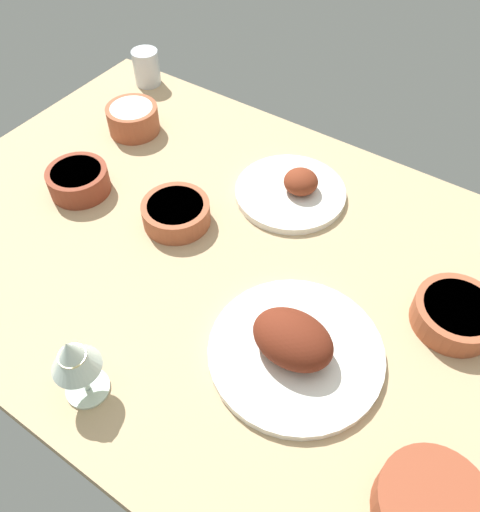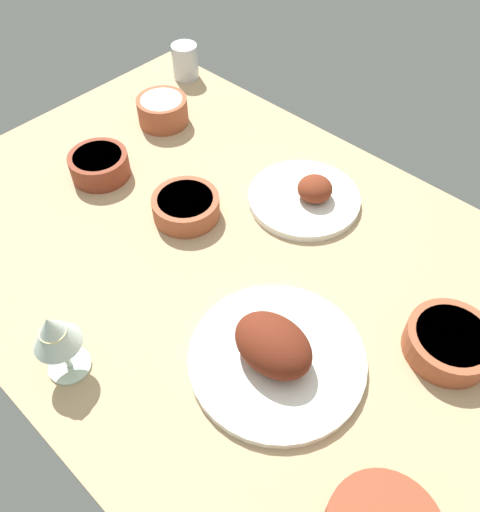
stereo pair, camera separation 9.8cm
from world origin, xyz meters
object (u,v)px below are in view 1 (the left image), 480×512
object	(u,v)px
plate_center_main	(292,190)
bowl_potatoes	(432,506)
plate_near_viewer	(294,347)
bowl_pasta	(78,180)
water_tumbler	(146,67)
wine_glass	(73,358)
bowl_cream	(133,118)
bowl_soup	(176,212)
bowl_onions	(456,314)

from	to	relation	value
plate_center_main	bowl_potatoes	distance (cm)	64.90
plate_near_viewer	bowl_pasta	xyz separation A→B (cm)	(-58.84, 9.24, 0.30)
plate_center_main	water_tumbler	bearing A→B (deg)	163.09
bowl_pasta	bowl_potatoes	size ratio (longest dim) A/B	0.85
wine_glass	bowl_cream	bearing A→B (deg)	125.39
bowl_potatoes	bowl_cream	xyz separation A→B (cm)	(-90.91, 43.01, 0.53)
bowl_pasta	bowl_soup	size ratio (longest dim) A/B	0.94
bowl_potatoes	wine_glass	bearing A→B (deg)	-166.01
plate_near_viewer	bowl_cream	distance (cm)	71.25
bowl_cream	wine_glass	world-z (taller)	wine_glass
water_tumbler	wine_glass	bearing A→B (deg)	-55.48
bowl_onions	wine_glass	bearing A→B (deg)	-134.23
plate_near_viewer	bowl_cream	xyz separation A→B (cm)	(-63.60, 32.11, 0.84)
bowl_onions	bowl_cream	distance (cm)	83.97
plate_near_viewer	bowl_pasta	world-z (taller)	plate_near_viewer
plate_center_main	bowl_onions	xyz separation A→B (cm)	(39.58, -12.42, 1.15)
plate_center_main	water_tumbler	distance (cm)	57.45
plate_center_main	bowl_cream	distance (cm)	43.74
plate_center_main	wine_glass	distance (cm)	58.00
plate_near_viewer	bowl_potatoes	size ratio (longest dim) A/B	1.93
plate_near_viewer	wine_glass	distance (cm)	34.47
water_tumbler	bowl_potatoes	bearing A→B (deg)	-30.91
bowl_cream	water_tumbler	size ratio (longest dim) A/B	1.35
bowl_potatoes	bowl_onions	bearing A→B (deg)	103.44
bowl_pasta	bowl_soup	xyz separation A→B (cm)	(23.28, 4.26, -0.35)
plate_center_main	bowl_potatoes	xyz separation A→B (cm)	(47.24, -44.47, 1.46)
water_tumbler	bowl_pasta	bearing A→B (deg)	-68.71
wine_glass	plate_near_viewer	bearing A→B (deg)	44.63
bowl_onions	water_tumbler	distance (cm)	98.87
plate_near_viewer	water_tumbler	size ratio (longest dim) A/B	3.21
bowl_soup	wine_glass	size ratio (longest dim) A/B	0.99
bowl_onions	water_tumbler	bearing A→B (deg)	162.87
wine_glass	water_tumbler	bearing A→B (deg)	124.52
bowl_pasta	bowl_potatoes	distance (cm)	88.47
wine_glass	water_tumbler	world-z (taller)	wine_glass
plate_near_viewer	bowl_onions	size ratio (longest dim) A/B	2.01
bowl_soup	bowl_potatoes	world-z (taller)	bowl_potatoes
plate_near_viewer	wine_glass	bearing A→B (deg)	-135.37
plate_center_main	bowl_soup	bearing A→B (deg)	-127.91
plate_center_main	water_tumbler	size ratio (longest dim) A/B	2.60
bowl_cream	wine_glass	bearing A→B (deg)	-54.61
bowl_potatoes	water_tumbler	world-z (taller)	water_tumbler
bowl_pasta	wine_glass	world-z (taller)	wine_glass
wine_glass	bowl_pasta	bearing A→B (deg)	136.65
bowl_soup	bowl_potatoes	bearing A→B (deg)	-21.21
bowl_pasta	bowl_cream	world-z (taller)	bowl_cream
bowl_soup	bowl_cream	size ratio (longest dim) A/B	1.13
plate_near_viewer	water_tumbler	world-z (taller)	water_tumbler
water_tumbler	bowl_onions	bearing A→B (deg)	-17.13
plate_center_main	water_tumbler	world-z (taller)	water_tumbler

